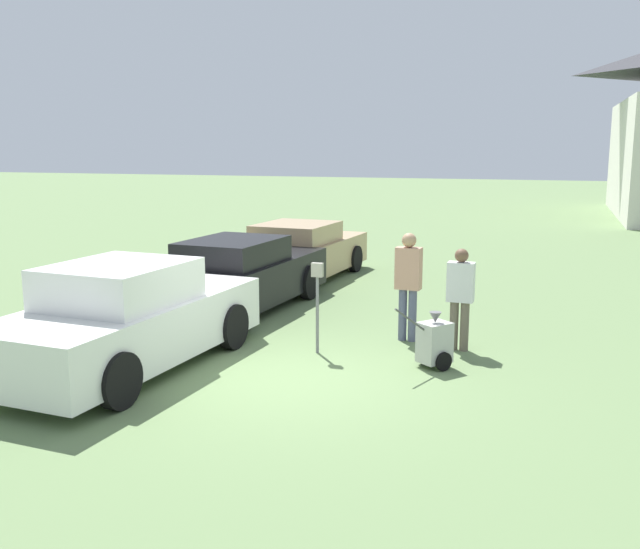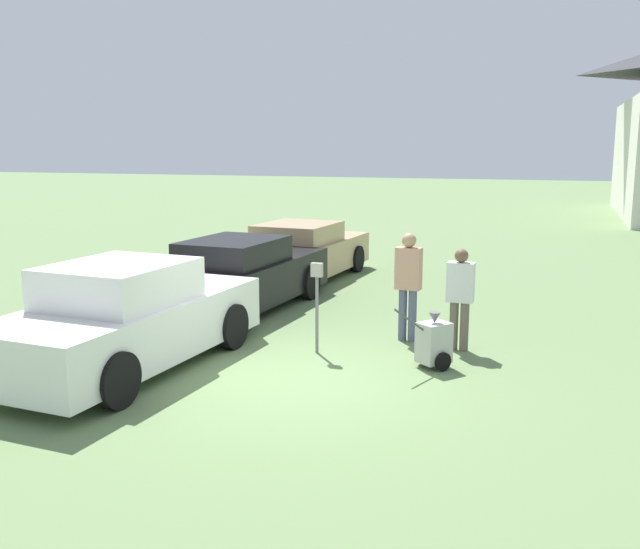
# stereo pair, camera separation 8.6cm
# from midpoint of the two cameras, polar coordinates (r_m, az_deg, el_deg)

# --- Properties ---
(ground_plane) EXTENTS (120.00, 120.00, 0.00)m
(ground_plane) POSITION_cam_midpoint_polar(r_m,az_deg,el_deg) (10.22, -2.50, -8.30)
(ground_plane) COLOR #607A4C
(parked_car_white) EXTENTS (2.29, 4.79, 1.60)m
(parked_car_white) POSITION_cam_midpoint_polar(r_m,az_deg,el_deg) (10.84, -15.36, -3.50)
(parked_car_white) COLOR silver
(parked_car_white) RESTS_ON ground_plane
(parked_car_black) EXTENTS (2.19, 5.05, 1.46)m
(parked_car_black) POSITION_cam_midpoint_polar(r_m,az_deg,el_deg) (14.14, -6.79, -0.19)
(parked_car_black) COLOR black
(parked_car_black) RESTS_ON ground_plane
(parked_car_tan) EXTENTS (2.29, 4.83, 1.39)m
(parked_car_tan) POSITION_cam_midpoint_polar(r_m,az_deg,el_deg) (17.43, -1.82, 1.77)
(parked_car_tan) COLOR tan
(parked_car_tan) RESTS_ON ground_plane
(parking_meter) EXTENTS (0.18, 0.09, 1.45)m
(parking_meter) POSITION_cam_midpoint_polar(r_m,az_deg,el_deg) (11.16, -0.43, -1.33)
(parking_meter) COLOR slate
(parking_meter) RESTS_ON ground_plane
(person_worker) EXTENTS (0.44, 0.26, 1.83)m
(person_worker) POSITION_cam_midpoint_polar(r_m,az_deg,el_deg) (11.94, 6.87, -0.39)
(person_worker) COLOR #515670
(person_worker) RESTS_ON ground_plane
(person_supervisor) EXTENTS (0.43, 0.24, 1.65)m
(person_supervisor) POSITION_cam_midpoint_polar(r_m,az_deg,el_deg) (11.54, 10.95, -1.48)
(person_supervisor) COLOR #665B4C
(person_supervisor) RESTS_ON ground_plane
(equipment_cart) EXTENTS (0.77, 0.89, 1.00)m
(equipment_cart) POSITION_cam_midpoint_polar(r_m,az_deg,el_deg) (10.71, 8.91, -5.37)
(equipment_cart) COLOR #B2B2AD
(equipment_cart) RESTS_ON ground_plane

